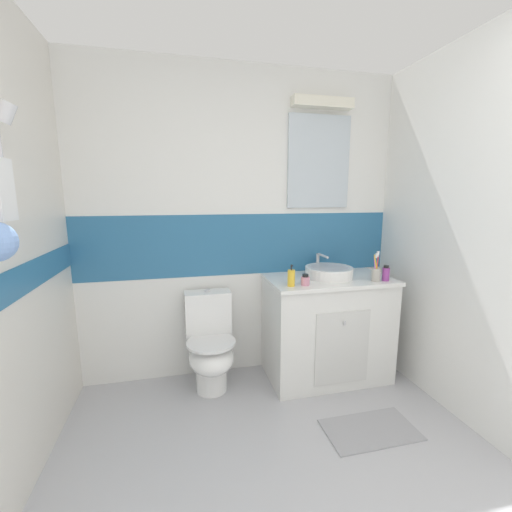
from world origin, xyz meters
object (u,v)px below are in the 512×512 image
object	(u,v)px
hair_gel_jar	(305,280)
sink_basin	(329,272)
toilet	(210,345)
lotion_bottle_short	(386,274)
toothbrush_cup	(376,273)
soap_dispenser	(291,278)

from	to	relation	value
hair_gel_jar	sink_basin	bearing A→B (deg)	33.23
sink_basin	toilet	bearing A→B (deg)	178.08
sink_basin	lotion_bottle_short	xyz separation A→B (m)	(0.38, -0.20, 0.01)
sink_basin	toilet	size ratio (longest dim) A/B	0.55
toilet	hair_gel_jar	distance (m)	0.89
toilet	lotion_bottle_short	bearing A→B (deg)	-9.73
toothbrush_cup	hair_gel_jar	xyz separation A→B (m)	(-0.57, 0.01, -0.03)
toothbrush_cup	lotion_bottle_short	distance (m)	0.08
toilet	toothbrush_cup	world-z (taller)	toothbrush_cup
soap_dispenser	toothbrush_cup	bearing A→B (deg)	-1.11
toilet	toothbrush_cup	size ratio (longest dim) A/B	3.27
sink_basin	soap_dispenser	world-z (taller)	sink_basin
toothbrush_cup	soap_dispenser	bearing A→B (deg)	178.89
sink_basin	toothbrush_cup	world-z (taller)	toothbrush_cup
sink_basin	soap_dispenser	size ratio (longest dim) A/B	2.63
lotion_bottle_short	hair_gel_jar	size ratio (longest dim) A/B	1.46
toilet	soap_dispenser	size ratio (longest dim) A/B	4.74
toilet	lotion_bottle_short	size ratio (longest dim) A/B	6.30
soap_dispenser	hair_gel_jar	world-z (taller)	soap_dispenser
sink_basin	hair_gel_jar	bearing A→B (deg)	-146.77
soap_dispenser	sink_basin	bearing A→B (deg)	25.07
sink_basin	hair_gel_jar	xyz separation A→B (m)	(-0.27, -0.18, -0.01)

